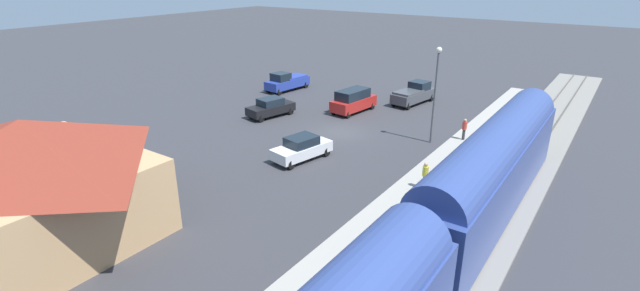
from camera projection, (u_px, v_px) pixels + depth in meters
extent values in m
plane|color=#38383D|center=(340.00, 132.00, 38.04)|extent=(200.00, 200.00, 0.00)
cube|color=gray|center=(514.00, 170.00, 30.57)|extent=(4.80, 70.00, 0.18)
cube|color=#59544C|center=(526.00, 171.00, 30.14)|extent=(0.10, 70.00, 0.12)
cube|color=#59544C|center=(504.00, 166.00, 30.90)|extent=(0.10, 70.00, 0.12)
cube|color=#A8A399|center=(457.00, 156.00, 32.67)|extent=(3.20, 46.00, 0.30)
cube|color=#33478C|center=(492.00, 177.00, 24.78)|extent=(2.90, 18.95, 3.70)
cube|color=gold|center=(465.00, 175.00, 25.67)|extent=(0.04, 17.43, 0.36)
cylinder|color=#33478C|center=(496.00, 147.00, 24.14)|extent=(2.75, 18.19, 2.76)
cube|color=tan|center=(39.00, 200.00, 22.61)|extent=(10.54, 8.81, 3.99)
pyramid|color=maroon|center=(24.00, 142.00, 21.47)|extent=(11.34, 9.61, 2.26)
cube|color=#4C3323|center=(122.00, 185.00, 26.35)|extent=(1.10, 0.08, 2.10)
cylinder|color=brown|center=(424.00, 182.00, 27.43)|extent=(0.22, 0.22, 0.85)
cylinder|color=yellow|center=(425.00, 171.00, 27.16)|extent=(0.36, 0.36, 0.62)
sphere|color=tan|center=(426.00, 164.00, 27.01)|extent=(0.24, 0.24, 0.24)
cylinder|color=#333338|center=(464.00, 134.00, 35.34)|extent=(0.22, 0.22, 0.85)
cylinder|color=#CC3F33|center=(465.00, 125.00, 35.07)|extent=(0.36, 0.36, 0.62)
sphere|color=tan|center=(465.00, 120.00, 34.92)|extent=(0.24, 0.24, 0.24)
cube|color=#47494F|center=(413.00, 96.00, 45.72)|extent=(2.77, 5.64, 0.92)
cube|color=#19232D|center=(419.00, 85.00, 46.09)|extent=(1.97, 1.97, 0.84)
cylinder|color=black|center=(417.00, 95.00, 47.89)|extent=(0.22, 0.76, 0.76)
cylinder|color=black|center=(431.00, 98.00, 46.78)|extent=(0.22, 0.76, 0.76)
cylinder|color=black|center=(394.00, 103.00, 44.99)|extent=(0.22, 0.76, 0.76)
cylinder|color=black|center=(408.00, 106.00, 43.89)|extent=(0.22, 0.76, 0.76)
cube|color=#47494F|center=(408.00, 92.00, 44.88)|extent=(2.30, 3.22, 0.20)
cube|color=white|center=(302.00, 150.00, 32.30)|extent=(2.71, 4.78, 0.76)
cube|color=#19232D|center=(302.00, 141.00, 32.04)|extent=(2.02, 2.44, 0.64)
cylinder|color=black|center=(312.00, 146.00, 34.07)|extent=(0.22, 0.68, 0.68)
cylinder|color=black|center=(326.00, 152.00, 32.99)|extent=(0.22, 0.68, 0.68)
cylinder|color=black|center=(276.00, 158.00, 31.89)|extent=(0.22, 0.68, 0.68)
cylinder|color=black|center=(291.00, 165.00, 30.81)|extent=(0.22, 0.68, 0.68)
cube|color=black|center=(271.00, 109.00, 41.81)|extent=(2.78, 4.79, 0.76)
cube|color=#19232D|center=(270.00, 102.00, 41.55)|extent=(2.05, 2.46, 0.64)
cylinder|color=black|center=(280.00, 107.00, 43.57)|extent=(0.22, 0.68, 0.68)
cylinder|color=black|center=(291.00, 111.00, 42.47)|extent=(0.22, 0.68, 0.68)
cylinder|color=black|center=(251.00, 115.00, 41.42)|extent=(0.22, 0.68, 0.68)
cylinder|color=black|center=(261.00, 119.00, 40.33)|extent=(0.22, 0.68, 0.68)
cube|color=red|center=(353.00, 103.00, 43.09)|extent=(2.54, 5.10, 1.00)
cube|color=#19232D|center=(353.00, 94.00, 42.64)|extent=(2.13, 3.61, 0.88)
cylinder|color=black|center=(358.00, 103.00, 45.12)|extent=(0.22, 0.68, 0.68)
cylinder|color=black|center=(372.00, 106.00, 44.06)|extent=(0.22, 0.68, 0.68)
cylinder|color=black|center=(334.00, 111.00, 42.48)|extent=(0.22, 0.68, 0.68)
cylinder|color=black|center=(348.00, 115.00, 41.42)|extent=(0.22, 0.68, 0.68)
cube|color=#283D9E|center=(287.00, 83.00, 50.82)|extent=(2.52, 5.58, 0.92)
cube|color=#19232D|center=(281.00, 77.00, 49.77)|extent=(1.90, 1.90, 0.84)
cylinder|color=black|center=(279.00, 92.00, 48.94)|extent=(0.22, 0.76, 0.76)
cylinder|color=black|center=(268.00, 89.00, 49.99)|extent=(0.22, 0.76, 0.76)
cylinder|color=black|center=(306.00, 85.00, 51.97)|extent=(0.22, 0.76, 0.76)
cylinder|color=black|center=(295.00, 82.00, 53.02)|extent=(0.22, 0.76, 0.76)
cube|color=#283D9E|center=(293.00, 77.00, 51.28)|extent=(2.16, 3.15, 0.20)
cylinder|color=#515156|center=(434.00, 99.00, 34.45)|extent=(0.16, 0.16, 7.09)
sphere|color=#EAE5C6|center=(439.00, 50.00, 33.09)|extent=(0.44, 0.44, 0.44)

